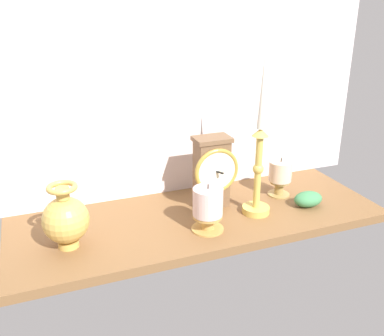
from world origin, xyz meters
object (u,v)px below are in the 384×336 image
(brass_vase_bulbous, at_px, (66,219))
(pillar_candle_near_clock, at_px, (208,207))
(mantel_clock, at_px, (212,171))
(pillar_candle_front, at_px, (280,175))
(candlestick_tall_left, at_px, (259,159))

(brass_vase_bulbous, xyz_separation_m, pillar_candle_near_clock, (0.34, -0.04, -0.01))
(mantel_clock, distance_m, brass_vase_bulbous, 0.41)
(mantel_clock, relative_size, pillar_candle_front, 1.71)
(pillar_candle_front, height_order, pillar_candle_near_clock, pillar_candle_near_clock)
(brass_vase_bulbous, xyz_separation_m, pillar_candle_front, (0.62, 0.07, -0.01))
(pillar_candle_front, bearing_deg, pillar_candle_near_clock, -157.67)
(pillar_candle_front, bearing_deg, mantel_clock, 178.38)
(candlestick_tall_left, relative_size, pillar_candle_front, 3.70)
(candlestick_tall_left, height_order, pillar_candle_front, candlestick_tall_left)
(brass_vase_bulbous, relative_size, pillar_candle_front, 1.35)
(brass_vase_bulbous, bearing_deg, pillar_candle_near_clock, -7.49)
(candlestick_tall_left, height_order, brass_vase_bulbous, candlestick_tall_left)
(mantel_clock, xyz_separation_m, pillar_candle_front, (0.22, -0.01, -0.04))
(mantel_clock, xyz_separation_m, pillar_candle_near_clock, (-0.06, -0.12, -0.04))
(brass_vase_bulbous, bearing_deg, mantel_clock, 10.76)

